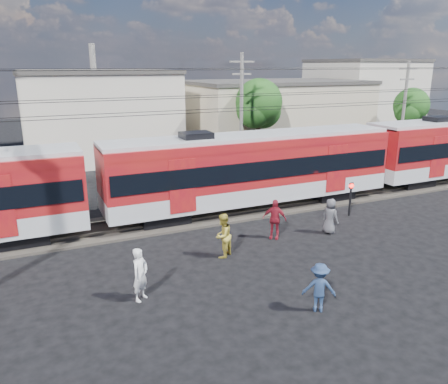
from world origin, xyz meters
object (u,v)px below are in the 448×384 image
at_px(pedestrian_c, 319,287).
at_px(car_silver, 409,154).
at_px(pedestrian_a, 140,274).
at_px(commuter_train, 256,166).
at_px(crossing_signal, 351,193).

height_order(pedestrian_c, car_silver, pedestrian_c).
bearing_deg(car_silver, pedestrian_a, 111.33).
xyz_separation_m(commuter_train, car_silver, (16.93, 5.30, -1.67)).
bearing_deg(pedestrian_c, commuter_train, -76.54).
distance_m(commuter_train, car_silver, 17.82).
height_order(pedestrian_c, crossing_signal, crossing_signal).
distance_m(commuter_train, crossing_signal, 5.18).
relative_size(pedestrian_a, car_silver, 0.44).
bearing_deg(crossing_signal, commuter_train, 142.32).
bearing_deg(crossing_signal, car_silver, 32.99).
xyz_separation_m(pedestrian_c, car_silver, (20.00, 15.42, -0.10)).
bearing_deg(commuter_train, car_silver, 17.40).
distance_m(commuter_train, pedestrian_a, 10.89).
bearing_deg(pedestrian_c, crossing_signal, -104.83).
bearing_deg(pedestrian_a, pedestrian_c, -70.64).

